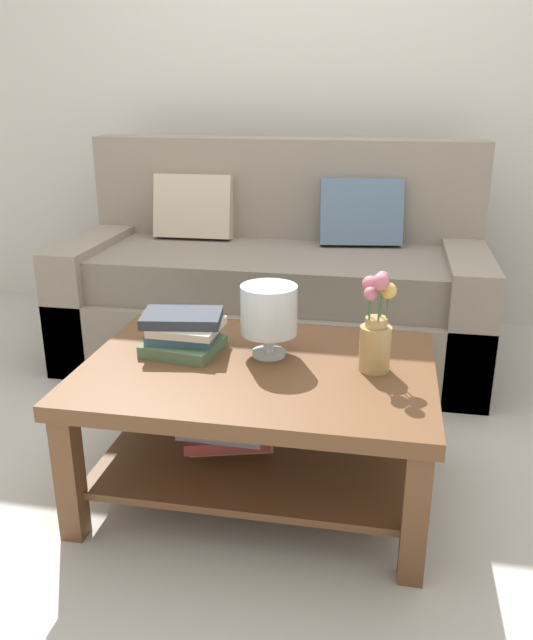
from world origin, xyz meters
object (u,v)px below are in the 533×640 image
at_px(glass_hurricane_vase, 269,312).
at_px(flower_pitcher, 376,331).
at_px(coffee_table, 255,402).
at_px(book_stack_main, 184,332).
at_px(couch, 275,285).

height_order(glass_hurricane_vase, flower_pitcher, flower_pitcher).
xyz_separation_m(coffee_table, book_stack_main, (-0.26, 0.08, 0.20)).
bearing_deg(flower_pitcher, coffee_table, -175.40).
bearing_deg(couch, glass_hurricane_vase, -81.04).
height_order(book_stack_main, glass_hurricane_vase, glass_hurricane_vase).
bearing_deg(coffee_table, flower_pitcher, 4.60).
bearing_deg(coffee_table, book_stack_main, 163.72).
relative_size(book_stack_main, glass_hurricane_vase, 1.19).
relative_size(coffee_table, flower_pitcher, 3.45).
distance_m(book_stack_main, flower_pitcher, 0.64).
height_order(coffee_table, book_stack_main, book_stack_main).
bearing_deg(flower_pitcher, book_stack_main, 175.87).
bearing_deg(book_stack_main, couch, 84.43).
distance_m(coffee_table, glass_hurricane_vase, 0.30).
height_order(couch, book_stack_main, couch).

